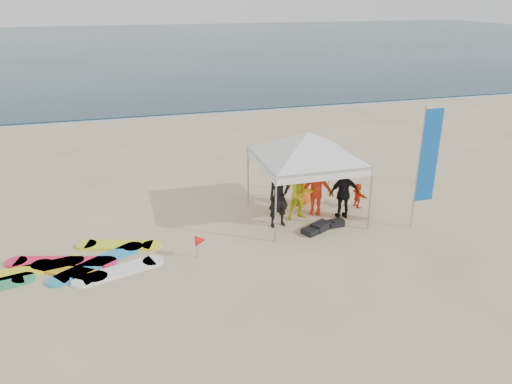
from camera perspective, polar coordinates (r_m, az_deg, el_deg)
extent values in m
plane|color=beige|center=(12.40, 0.48, -9.81)|extent=(120.00, 120.00, 0.00)
cube|color=#0C2633|center=(70.47, -14.13, 16.02)|extent=(160.00, 84.00, 0.08)
cube|color=silver|center=(29.20, -9.86, 8.71)|extent=(160.00, 1.20, 0.01)
imported|color=black|center=(14.64, 2.63, -0.58)|extent=(0.75, 0.57, 1.85)
imported|color=yellow|center=(15.21, 5.12, -0.29)|extent=(0.82, 0.67, 1.59)
imported|color=red|center=(15.54, 6.87, 0.48)|extent=(1.26, 0.91, 1.76)
imported|color=black|center=(15.44, 10.00, -0.16)|extent=(0.96, 0.45, 1.60)
imported|color=orange|center=(16.24, 5.21, 1.69)|extent=(1.05, 0.86, 1.86)
imported|color=#E44414|center=(16.44, 11.57, -0.36)|extent=(0.31, 0.78, 0.82)
cylinder|color=#A5A5A8|center=(16.22, -0.92, 1.87)|extent=(0.05, 0.05, 1.92)
cylinder|color=#A5A5A8|center=(17.15, 8.41, 2.76)|extent=(0.05, 0.05, 1.92)
cylinder|color=#A5A5A8|center=(13.66, 2.26, -2.11)|extent=(0.05, 0.05, 1.92)
cylinder|color=#A5A5A8|center=(14.76, 12.94, -0.80)|extent=(0.05, 0.05, 1.92)
cube|color=white|center=(13.84, 7.98, 1.75)|extent=(2.98, 0.02, 0.24)
cube|color=white|center=(16.37, 3.95, 5.10)|extent=(2.98, 0.02, 0.24)
cube|color=white|center=(14.63, 0.55, 3.10)|extent=(0.02, 2.98, 0.24)
cube|color=white|center=(15.66, 10.71, 3.98)|extent=(0.02, 2.98, 0.24)
pyramid|color=white|center=(14.84, 5.93, 6.82)|extent=(4.07, 4.07, 0.77)
cylinder|color=#A5A5A8|center=(14.94, 18.02, 2.51)|extent=(0.04, 0.04, 3.66)
cube|color=#0B53B4|center=(15.00, 19.16, 3.92)|extent=(0.58, 0.03, 2.72)
cylinder|color=#A5A5A8|center=(13.22, -6.82, -6.33)|extent=(0.02, 0.02, 0.60)
cone|color=red|center=(13.14, -6.34, -5.51)|extent=(0.28, 0.28, 0.28)
cube|color=black|center=(14.83, 7.42, -3.89)|extent=(0.67, 0.59, 0.22)
cube|color=black|center=(15.12, 9.10, -3.55)|extent=(0.48, 0.33, 0.18)
cube|color=black|center=(14.58, 6.35, -4.43)|extent=(0.62, 0.58, 0.16)
cube|color=black|center=(15.13, 9.30, -3.50)|extent=(0.38, 0.29, 0.20)
cube|color=#2797D2|center=(13.58, -17.62, -7.75)|extent=(2.14, 1.70, 0.07)
cube|color=yellow|center=(14.31, -15.37, -5.89)|extent=(1.88, 1.06, 0.07)
cube|color=#F61C4B|center=(13.94, -21.37, -7.48)|extent=(2.38, 1.16, 0.07)
cube|color=orange|center=(13.45, -20.63, -8.47)|extent=(1.67, 1.44, 0.07)
cube|color=white|center=(13.07, -15.36, -8.70)|extent=(1.88, 1.04, 0.07)
cube|color=#FFF51A|center=(13.85, -24.72, -8.22)|extent=(2.30, 0.93, 0.07)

